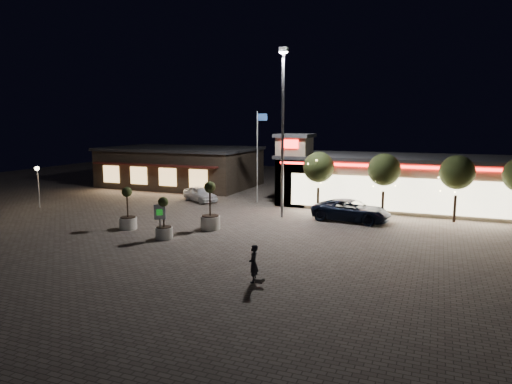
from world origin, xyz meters
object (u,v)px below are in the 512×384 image
at_px(white_sedan, 200,194).
at_px(pickup_truck, 351,210).
at_px(pedestrian, 254,264).
at_px(valet_sign, 160,215).
at_px(planter_left, 128,216).
at_px(planter_mid, 164,226).

bearing_deg(white_sedan, pickup_truck, -72.53).
bearing_deg(pedestrian, white_sedan, -152.97).
bearing_deg(valet_sign, pickup_truck, 44.09).
xyz_separation_m(white_sedan, valet_sign, (4.25, -12.73, 0.82)).
bearing_deg(pickup_truck, white_sedan, 84.02).
height_order(white_sedan, valet_sign, valet_sign).
bearing_deg(valet_sign, pedestrian, -30.84).
bearing_deg(pedestrian, valet_sign, -128.97).
bearing_deg(planter_left, planter_mid, -19.45).
height_order(pedestrian, valet_sign, valet_sign).
bearing_deg(valet_sign, planter_left, 157.25).
height_order(planter_left, planter_mid, planter_left).
height_order(planter_left, valet_sign, planter_left).
xyz_separation_m(pickup_truck, valet_sign, (-9.87, -9.56, 0.73)).
distance_m(white_sedan, planter_mid, 13.29).
distance_m(pedestrian, valet_sign, 9.50).
bearing_deg(planter_mid, pickup_truck, 43.96).
distance_m(pickup_truck, planter_left, 15.65).
bearing_deg(pedestrian, planter_mid, -130.37).
xyz_separation_m(pickup_truck, white_sedan, (-14.12, 3.16, -0.09)).
xyz_separation_m(white_sedan, planter_left, (0.72, -11.25, 0.20)).
relative_size(pedestrian, planter_left, 0.60).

